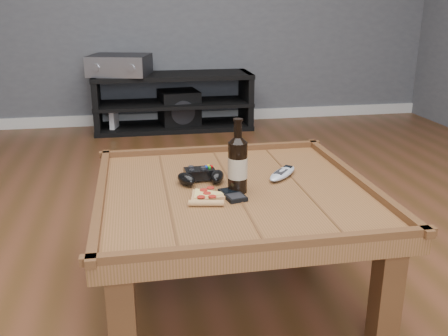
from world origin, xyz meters
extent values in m
plane|color=#482B14|center=(0.00, 0.00, 0.00)|extent=(6.00, 6.00, 0.00)
cube|color=silver|center=(0.00, 2.99, 0.05)|extent=(5.00, 0.02, 0.10)
cube|color=brown|center=(0.00, 0.00, 0.42)|extent=(1.00, 1.00, 0.06)
cube|color=#472613|center=(-0.42, -0.42, 0.20)|extent=(0.08, 0.08, 0.39)
cube|color=#472613|center=(0.42, -0.42, 0.20)|extent=(0.08, 0.08, 0.39)
cube|color=#472613|center=(-0.42, 0.42, 0.20)|extent=(0.08, 0.08, 0.39)
cube|color=#472613|center=(0.42, 0.42, 0.20)|extent=(0.08, 0.08, 0.39)
cube|color=#472613|center=(0.00, 0.48, 0.46)|extent=(1.03, 0.03, 0.03)
cube|color=#472613|center=(0.00, -0.48, 0.46)|extent=(1.03, 0.03, 0.03)
cube|color=#472613|center=(0.48, 0.00, 0.46)|extent=(0.03, 1.03, 0.03)
cube|color=#472613|center=(-0.48, 0.00, 0.46)|extent=(0.03, 1.03, 0.03)
cube|color=black|center=(0.00, 2.75, 0.48)|extent=(1.40, 0.45, 0.04)
cube|color=black|center=(0.00, 2.75, 0.23)|extent=(1.40, 0.45, 0.03)
cube|color=black|center=(0.00, 2.75, 0.02)|extent=(1.40, 0.45, 0.04)
cube|color=black|center=(-0.67, 2.75, 0.25)|extent=(0.05, 0.44, 0.50)
cube|color=black|center=(0.67, 2.75, 0.25)|extent=(0.05, 0.44, 0.50)
cylinder|color=black|center=(0.01, -0.04, 0.54)|extent=(0.07, 0.07, 0.19)
cone|color=black|center=(0.01, -0.04, 0.65)|extent=(0.07, 0.07, 0.03)
cylinder|color=black|center=(0.01, -0.04, 0.69)|extent=(0.03, 0.03, 0.07)
cylinder|color=black|center=(0.01, -0.04, 0.72)|extent=(0.04, 0.04, 0.01)
cylinder|color=tan|center=(0.01, -0.04, 0.54)|extent=(0.07, 0.07, 0.08)
cube|color=black|center=(-0.11, 0.11, 0.48)|extent=(0.12, 0.08, 0.04)
ellipsoid|color=black|center=(-0.17, 0.07, 0.47)|extent=(0.09, 0.11, 0.05)
ellipsoid|color=black|center=(-0.05, 0.08, 0.47)|extent=(0.08, 0.11, 0.05)
cylinder|color=black|center=(-0.15, 0.12, 0.50)|extent=(0.02, 0.02, 0.01)
cylinder|color=black|center=(-0.10, 0.10, 0.50)|extent=(0.02, 0.02, 0.01)
cylinder|color=yellow|center=(-0.08, 0.13, 0.50)|extent=(0.01, 0.01, 0.01)
cylinder|color=red|center=(-0.06, 0.12, 0.50)|extent=(0.01, 0.01, 0.01)
cylinder|color=#0C33CC|center=(-0.09, 0.12, 0.50)|extent=(0.01, 0.01, 0.01)
cylinder|color=#0C9919|center=(-0.07, 0.11, 0.50)|extent=(0.01, 0.01, 0.01)
cylinder|color=tan|center=(-0.13, -0.15, 0.46)|extent=(0.12, 0.04, 0.02)
cylinder|color=#AC2116|center=(-0.14, -0.10, 0.47)|extent=(0.03, 0.03, 0.00)
cylinder|color=#AC2116|center=(-0.10, -0.11, 0.47)|extent=(0.03, 0.03, 0.00)
cylinder|color=#AC2116|center=(-0.11, -0.07, 0.47)|extent=(0.03, 0.03, 0.00)
cylinder|color=#AC2116|center=(-0.12, -0.04, 0.47)|extent=(0.03, 0.03, 0.00)
cylinder|color=#AC2116|center=(-0.09, -0.02, 0.47)|extent=(0.03, 0.03, 0.00)
cube|color=black|center=(-0.02, -0.08, 0.46)|extent=(0.09, 0.13, 0.01)
cube|color=black|center=(-0.03, -0.05, 0.47)|extent=(0.06, 0.06, 0.00)
cube|color=black|center=(-0.02, -0.11, 0.47)|extent=(0.06, 0.06, 0.00)
ellipsoid|color=#A2A8B0|center=(0.21, 0.09, 0.46)|extent=(0.18, 0.19, 0.03)
cube|color=black|center=(0.25, 0.13, 0.48)|extent=(0.04, 0.04, 0.00)
cube|color=black|center=(0.20, 0.08, 0.48)|extent=(0.07, 0.07, 0.00)
cube|color=black|center=(-0.45, 2.75, 0.59)|extent=(0.58, 0.51, 0.17)
cube|color=#9EA1A7|center=(-0.50, 2.56, 0.59)|extent=(0.48, 0.14, 0.17)
cylinder|color=#9EA1A7|center=(-0.65, 2.59, 0.59)|extent=(0.07, 0.03, 0.06)
cylinder|color=#9EA1A7|center=(-0.36, 2.51, 0.59)|extent=(0.07, 0.03, 0.06)
cube|color=black|center=(0.05, 2.80, 0.17)|extent=(0.38, 0.38, 0.34)
cylinder|color=black|center=(0.08, 2.63, 0.17)|extent=(0.21, 0.04, 0.21)
cube|color=slate|center=(-0.53, 2.71, 0.01)|extent=(0.13, 0.19, 0.02)
cube|color=white|center=(-0.53, 2.71, 0.11)|extent=(0.08, 0.16, 0.20)
camera|label=1|loc=(-0.35, -1.70, 1.12)|focal=40.00mm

